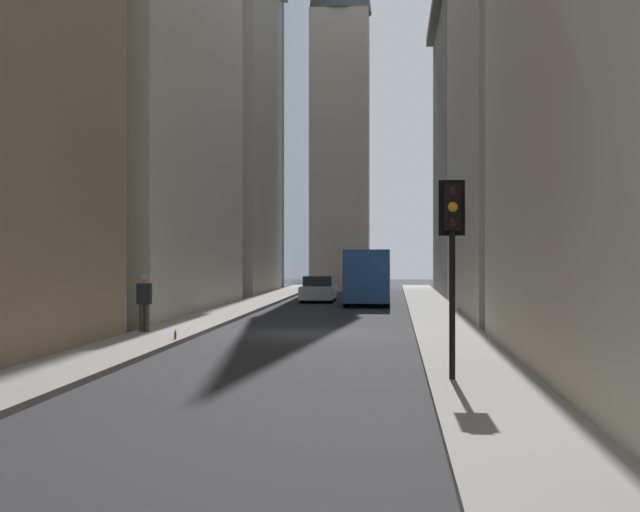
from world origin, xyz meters
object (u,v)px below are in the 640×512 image
at_px(traffic_light_foreground, 452,232).
at_px(pedestrian, 144,301).
at_px(discarded_bottle, 175,335).
at_px(delivery_truck, 368,277).
at_px(sedan_silver, 318,290).

xyz_separation_m(traffic_light_foreground, pedestrian, (10.42, 9.03, -1.90)).
distance_m(pedestrian, discarded_bottle, 3.00).
xyz_separation_m(delivery_truck, sedan_silver, (3.19, 2.80, -0.80)).
relative_size(delivery_truck, pedestrian, 3.60).
height_order(sedan_silver, pedestrian, pedestrian).
relative_size(pedestrian, discarded_bottle, 6.65).
bearing_deg(pedestrian, delivery_truck, -19.41).
distance_m(sedan_silver, pedestrian, 22.12).
xyz_separation_m(traffic_light_foreground, discarded_bottle, (8.03, 7.46, -2.77)).
xyz_separation_m(sedan_silver, pedestrian, (-21.80, 3.76, 0.46)).
relative_size(sedan_silver, pedestrian, 2.39).
height_order(pedestrian, discarded_bottle, pedestrian).
height_order(sedan_silver, traffic_light_foreground, traffic_light_foreground).
bearing_deg(discarded_bottle, sedan_silver, -5.16).
bearing_deg(delivery_truck, traffic_light_foreground, -175.13).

